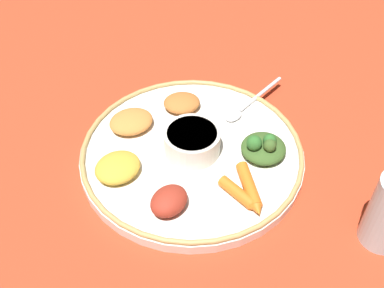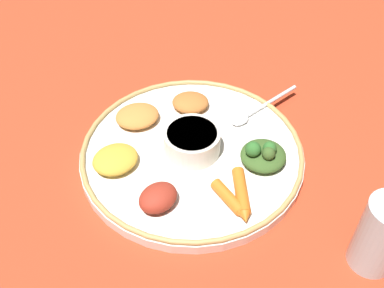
% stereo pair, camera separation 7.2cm
% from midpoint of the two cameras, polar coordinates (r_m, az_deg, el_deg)
% --- Properties ---
extents(ground_plane, '(2.40, 2.40, 0.00)m').
position_cam_midpoint_polar(ground_plane, '(0.74, -2.77, -1.88)').
color(ground_plane, '#B7381E').
extents(platter, '(0.35, 0.35, 0.02)m').
position_cam_midpoint_polar(platter, '(0.74, -2.79, -1.43)').
color(platter, white).
rests_on(platter, ground_plane).
extents(platter_rim, '(0.35, 0.35, 0.01)m').
position_cam_midpoint_polar(platter_rim, '(0.73, -2.83, -0.80)').
color(platter_rim, tan).
rests_on(platter_rim, platter).
extents(center_bowl, '(0.09, 0.09, 0.04)m').
position_cam_midpoint_polar(center_bowl, '(0.72, -2.88, 0.23)').
color(center_bowl, silver).
rests_on(center_bowl, platter).
extents(spoon, '(0.15, 0.06, 0.01)m').
position_cam_midpoint_polar(spoon, '(0.81, 4.06, 4.59)').
color(spoon, silver).
rests_on(spoon, platter).
extents(greens_pile, '(0.09, 0.09, 0.04)m').
position_cam_midpoint_polar(greens_pile, '(0.72, 5.92, -0.54)').
color(greens_pile, '#385623').
rests_on(greens_pile, platter).
extents(carrot_near_spoon, '(0.05, 0.08, 0.02)m').
position_cam_midpoint_polar(carrot_near_spoon, '(0.66, 2.82, -6.42)').
color(carrot_near_spoon, orange).
rests_on(carrot_near_spoon, platter).
extents(carrot_outer, '(0.09, 0.07, 0.02)m').
position_cam_midpoint_polar(carrot_outer, '(0.67, 4.07, -5.63)').
color(carrot_outer, orange).
rests_on(carrot_outer, platter).
extents(mound_lentil_yellow, '(0.09, 0.09, 0.02)m').
position_cam_midpoint_polar(mound_lentil_yellow, '(0.71, -12.01, -2.97)').
color(mound_lentil_yellow, gold).
rests_on(mound_lentil_yellow, platter).
extents(mound_beet, '(0.07, 0.06, 0.03)m').
position_cam_midpoint_polar(mound_beet, '(0.65, -6.04, -7.12)').
color(mound_beet, maroon).
rests_on(mound_beet, platter).
extents(mound_chickpea, '(0.08, 0.08, 0.02)m').
position_cam_midpoint_polar(mound_chickpea, '(0.80, -3.85, 4.93)').
color(mound_chickpea, '#B2662D').
rests_on(mound_chickpea, platter).
extents(mound_squash, '(0.10, 0.09, 0.02)m').
position_cam_midpoint_polar(mound_squash, '(0.77, -10.12, 2.60)').
color(mound_squash, '#C67A38').
rests_on(mound_squash, platter).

